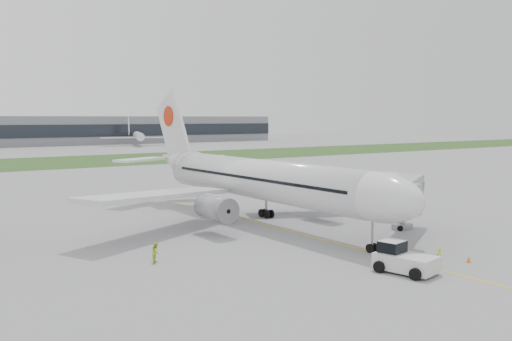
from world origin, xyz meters
TOP-DOWN VIEW (x-y plane):
  - ground at (0.00, 0.00)m, footprint 600.00×600.00m
  - apron_markings at (0.00, -5.00)m, footprint 70.00×70.00m
  - grass_strip at (0.00, 120.00)m, footprint 600.00×50.00m
  - airliner at (0.00, 4.87)m, footprint 48.13×53.95m
  - pushback_tug at (-3.17, -21.48)m, footprint 4.24×5.53m
  - jet_bridge at (8.78, -11.27)m, footprint 13.04×10.22m
  - safety_cone_left at (-2.73, -18.20)m, footprint 0.42×0.42m
  - safety_cone_right at (4.36, -22.87)m, footprint 0.43×0.43m
  - ground_crew_near at (1.27, -21.92)m, footprint 0.60×0.40m
  - ground_crew_far at (-19.06, -6.25)m, footprint 1.11×1.15m
  - distant_aircraft_right at (69.31, 199.82)m, footprint 43.67×41.22m

SIDE VIEW (x-z plane):
  - ground at x=0.00m, z-range 0.00..0.00m
  - apron_markings at x=0.00m, z-range -0.02..0.02m
  - distant_aircraft_right at x=69.31m, z-range -6.71..6.71m
  - grass_strip at x=0.00m, z-range 0.00..0.02m
  - safety_cone_left at x=-2.73m, z-range 0.00..0.57m
  - safety_cone_right at x=4.36m, z-range 0.00..0.59m
  - ground_crew_near at x=1.27m, z-range 0.00..1.62m
  - ground_crew_far at x=-19.06m, z-range 0.00..1.87m
  - pushback_tug at x=-3.17m, z-range -0.10..2.49m
  - jet_bridge at x=8.78m, z-range 1.56..8.08m
  - airliner at x=0.00m, z-range -3.28..14.60m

